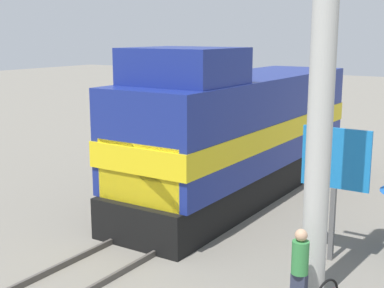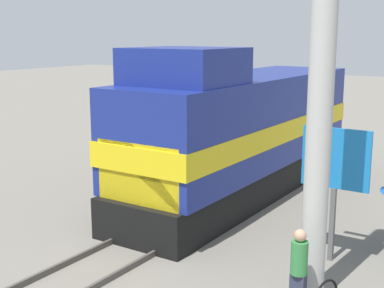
% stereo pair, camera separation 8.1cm
% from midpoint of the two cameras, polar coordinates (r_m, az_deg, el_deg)
% --- Properties ---
extents(ground_plane, '(120.00, 120.00, 0.00)m').
position_cam_midpoint_polar(ground_plane, '(15.47, -2.25, -9.20)').
color(ground_plane, slate).
extents(rail_near, '(0.08, 33.51, 0.15)m').
position_cam_midpoint_polar(rail_near, '(15.84, -4.39, -8.42)').
color(rail_near, '#4C4742').
rests_on(rail_near, ground_plane).
extents(rail_far, '(0.08, 33.51, 0.15)m').
position_cam_midpoint_polar(rail_far, '(15.06, -0.00, -9.48)').
color(rail_far, '#4C4742').
rests_on(rail_far, ground_plane).
extents(locomotive, '(3.14, 12.24, 5.13)m').
position_cam_midpoint_polar(locomotive, '(18.25, 5.20, 1.23)').
color(locomotive, black).
rests_on(locomotive, ground_plane).
extents(utility_pole, '(1.80, 0.52, 9.03)m').
position_cam_midpoint_polar(utility_pole, '(10.89, 13.83, 6.26)').
color(utility_pole, '#B2B2AD').
rests_on(utility_pole, ground_plane).
extents(billboard_sign, '(1.66, 0.12, 3.33)m').
position_cam_midpoint_polar(billboard_sign, '(13.27, 15.20, -2.33)').
color(billboard_sign, '#595959').
rests_on(billboard_sign, ground_plane).
extents(person_bystander, '(0.34, 0.34, 1.78)m').
position_cam_midpoint_polar(person_bystander, '(11.04, 11.53, -12.85)').
color(person_bystander, '#2D3347').
rests_on(person_bystander, ground_plane).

